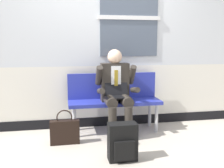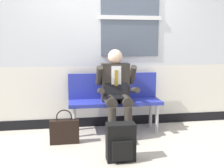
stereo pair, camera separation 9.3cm
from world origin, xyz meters
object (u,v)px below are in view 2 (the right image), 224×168
object	(u,v)px
person_seated	(117,90)
handbag	(64,131)
backpack	(121,142)
bench_with_person	(114,97)

from	to	relation	value
person_seated	handbag	world-z (taller)	person_seated
person_seated	backpack	size ratio (longest dim) A/B	2.86
bench_with_person	person_seated	xyz separation A→B (m)	(0.00, -0.20, 0.13)
bench_with_person	handbag	bearing A→B (deg)	-149.21
backpack	bench_with_person	bearing A→B (deg)	84.25
bench_with_person	person_seated	bearing A→B (deg)	-90.00
person_seated	handbag	size ratio (longest dim) A/B	2.66
backpack	person_seated	bearing A→B (deg)	82.95
bench_with_person	backpack	distance (m)	1.10
backpack	handbag	size ratio (longest dim) A/B	0.93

